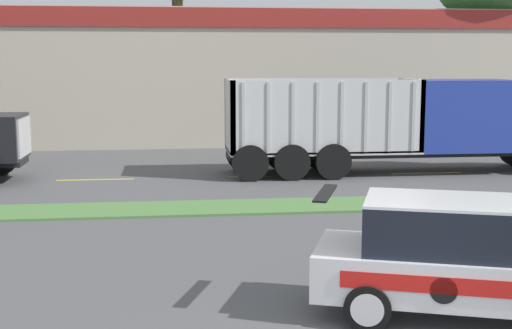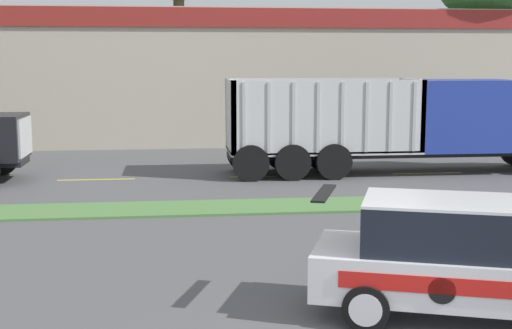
{
  "view_description": "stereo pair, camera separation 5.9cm",
  "coord_description": "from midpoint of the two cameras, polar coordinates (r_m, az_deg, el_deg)",
  "views": [
    {
      "loc": [
        -2.56,
        -7.19,
        3.72
      ],
      "look_at": [
        -0.6,
        8.83,
        1.35
      ],
      "focal_mm": 50.0,
      "sensor_mm": 36.0,
      "label": 1
    },
    {
      "loc": [
        -2.5,
        -7.2,
        3.72
      ],
      "look_at": [
        -0.6,
        8.83,
        1.35
      ],
      "focal_mm": 50.0,
      "sensor_mm": 36.0,
      "label": 2
    }
  ],
  "objects": [
    {
      "name": "centre_line_4",
      "position": [
        23.02,
        0.7,
        -0.94
      ],
      "size": [
        2.4,
        0.14,
        0.01
      ],
      "primitive_type": "cube",
      "color": "yellow",
      "rests_on": "ground_plane"
    },
    {
      "name": "centre_line_5",
      "position": [
        24.33,
        13.41,
        -0.67
      ],
      "size": [
        2.4,
        0.14,
        0.01
      ],
      "primitive_type": "cube",
      "color": "yellow",
      "rests_on": "ground_plane"
    },
    {
      "name": "rally_car",
      "position": [
        10.77,
        15.77,
        -7.23
      ],
      "size": [
        4.6,
        3.08,
        1.78
      ],
      "color": "white",
      "rests_on": "ground_plane"
    },
    {
      "name": "dump_truck_lead",
      "position": [
        24.4,
        13.35,
        3.13
      ],
      "size": [
        11.37,
        2.57,
        3.13
      ],
      "color": "black",
      "rests_on": "ground_plane"
    },
    {
      "name": "grass_verge",
      "position": [
        18.18,
        1.17,
        -3.36
      ],
      "size": [
        120.0,
        1.78,
        0.06
      ],
      "primitive_type": "cube",
      "color": "#517F42",
      "rests_on": "ground_plane"
    },
    {
      "name": "centre_line_3",
      "position": [
        22.94,
        -12.8,
        -1.18
      ],
      "size": [
        2.4,
        0.14,
        0.01
      ],
      "primitive_type": "cube",
      "color": "yellow",
      "rests_on": "ground_plane"
    },
    {
      "name": "store_building_backdrop",
      "position": [
        36.2,
        -2.67,
        7.14
      ],
      "size": [
        40.85,
        12.1,
        5.93
      ],
      "color": "#BCB29E",
      "rests_on": "ground_plane"
    }
  ]
}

